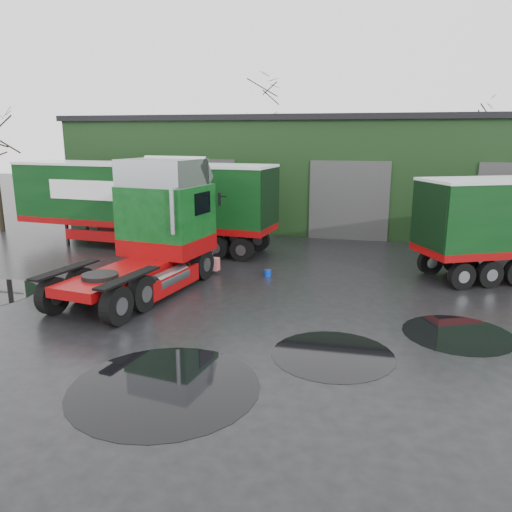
{
  "coord_description": "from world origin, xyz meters",
  "views": [
    {
      "loc": [
        3.0,
        -11.72,
        5.23
      ],
      "look_at": [
        -0.23,
        2.49,
        1.7
      ],
      "focal_mm": 35.0,
      "sensor_mm": 36.0,
      "label": 1
    }
  ],
  "objects_px": {
    "tree_back_b": "(464,155)",
    "wash_bucket": "(268,273)",
    "hero_tractor": "(133,229)",
    "trailer_left": "(142,205)",
    "tree_back_a": "(262,141)",
    "warehouse": "(354,170)"
  },
  "relations": [
    {
      "from": "warehouse",
      "to": "wash_bucket",
      "type": "xyz_separation_m",
      "value": [
        -2.62,
        -13.8,
        -3.03
      ]
    },
    {
      "from": "hero_tractor",
      "to": "wash_bucket",
      "type": "relative_size",
      "value": 26.01
    },
    {
      "from": "trailer_left",
      "to": "warehouse",
      "type": "bearing_deg",
      "value": -36.86
    },
    {
      "from": "warehouse",
      "to": "hero_tractor",
      "type": "height_order",
      "value": "warehouse"
    },
    {
      "from": "warehouse",
      "to": "hero_tractor",
      "type": "bearing_deg",
      "value": -110.99
    },
    {
      "from": "warehouse",
      "to": "trailer_left",
      "type": "bearing_deg",
      "value": -133.53
    },
    {
      "from": "warehouse",
      "to": "hero_tractor",
      "type": "distance_m",
      "value": 18.17
    },
    {
      "from": "hero_tractor",
      "to": "tree_back_b",
      "type": "distance_m",
      "value": 30.63
    },
    {
      "from": "trailer_left",
      "to": "wash_bucket",
      "type": "relative_size",
      "value": 46.76
    },
    {
      "from": "warehouse",
      "to": "tree_back_b",
      "type": "distance_m",
      "value": 12.82
    },
    {
      "from": "trailer_left",
      "to": "tree_back_b",
      "type": "distance_m",
      "value": 26.63
    },
    {
      "from": "tree_back_a",
      "to": "hero_tractor",
      "type": "bearing_deg",
      "value": -86.81
    },
    {
      "from": "wash_bucket",
      "to": "trailer_left",
      "type": "bearing_deg",
      "value": 151.11
    },
    {
      "from": "trailer_left",
      "to": "hero_tractor",
      "type": "bearing_deg",
      "value": -149.94
    },
    {
      "from": "tree_back_a",
      "to": "tree_back_b",
      "type": "bearing_deg",
      "value": 0.0
    },
    {
      "from": "tree_back_b",
      "to": "tree_back_a",
      "type": "bearing_deg",
      "value": 180.0
    },
    {
      "from": "hero_tractor",
      "to": "wash_bucket",
      "type": "height_order",
      "value": "hero_tractor"
    },
    {
      "from": "wash_bucket",
      "to": "hero_tractor",
      "type": "bearing_deg",
      "value": -140.99
    },
    {
      "from": "tree_back_b",
      "to": "warehouse",
      "type": "bearing_deg",
      "value": -128.66
    },
    {
      "from": "wash_bucket",
      "to": "tree_back_b",
      "type": "height_order",
      "value": "tree_back_b"
    },
    {
      "from": "tree_back_b",
      "to": "wash_bucket",
      "type": "bearing_deg",
      "value": -114.05
    },
    {
      "from": "trailer_left",
      "to": "wash_bucket",
      "type": "bearing_deg",
      "value": -112.22
    }
  ]
}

